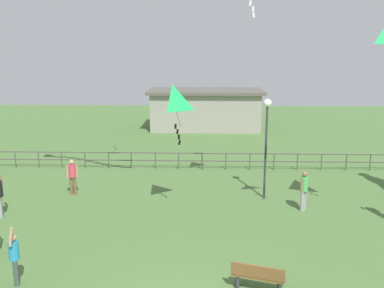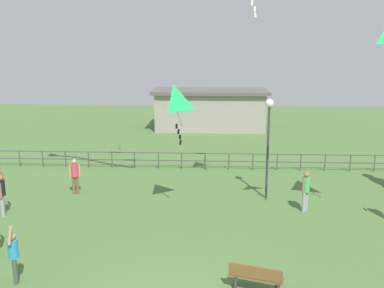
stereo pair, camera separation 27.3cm
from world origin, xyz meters
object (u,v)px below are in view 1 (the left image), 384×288
(person_1, at_px, (72,175))
(kite_0, at_px, (173,101))
(lamppost, at_px, (267,127))
(person_4, at_px, (14,255))
(park_bench, at_px, (258,276))
(person_2, at_px, (304,188))

(person_1, height_order, kite_0, kite_0)
(lamppost, height_order, person_4, lamppost)
(lamppost, height_order, park_bench, lamppost)
(person_4, height_order, kite_0, kite_0)
(person_2, bearing_deg, person_4, -147.16)
(lamppost, relative_size, person_2, 2.64)
(park_bench, relative_size, person_4, 0.84)
(lamppost, height_order, kite_0, kite_0)
(park_bench, xyz_separation_m, kite_0, (-2.80, 5.84, 4.19))
(park_bench, distance_m, person_2, 6.84)
(park_bench, xyz_separation_m, person_2, (2.60, 6.31, 0.52))
(kite_0, bearing_deg, person_4, -126.11)
(lamppost, height_order, person_2, lamppost)
(park_bench, relative_size, person_1, 0.94)
(park_bench, height_order, person_4, person_4)
(person_2, bearing_deg, person_1, 170.60)
(lamppost, xyz_separation_m, person_4, (-8.12, -7.70, -2.34))
(person_1, relative_size, kite_0, 0.72)
(person_1, bearing_deg, park_bench, -46.39)
(lamppost, distance_m, park_bench, 8.41)
(park_bench, relative_size, person_2, 0.91)
(lamppost, distance_m, kite_0, 4.66)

